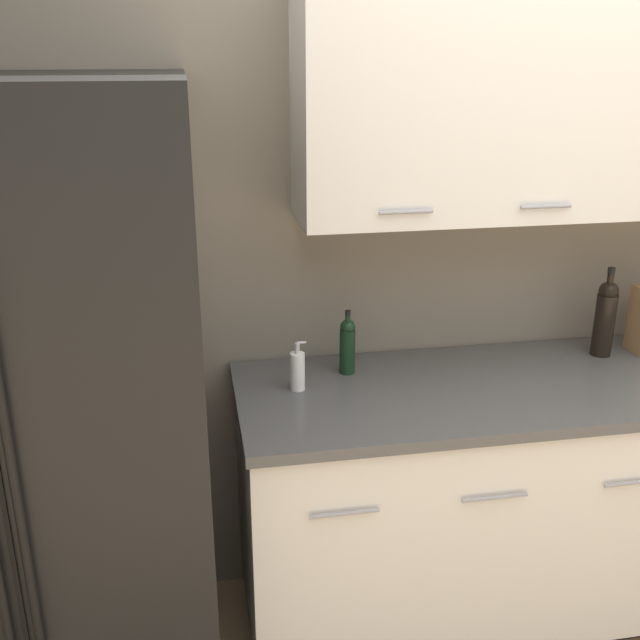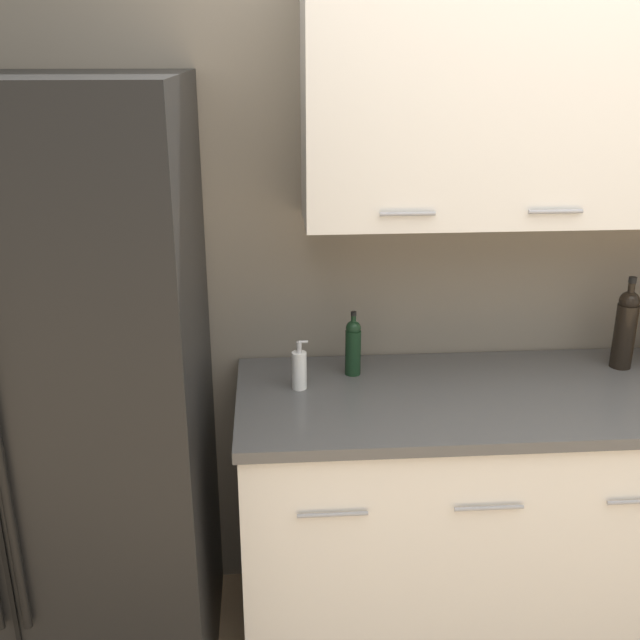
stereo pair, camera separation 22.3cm
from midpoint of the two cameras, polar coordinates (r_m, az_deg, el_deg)
The scene contains 6 objects.
wall_back at distance 2.66m, azimuth 19.41°, elevation 7.45°, with size 10.00×0.39×2.60m.
counter_unit at distance 2.72m, azimuth 17.44°, elevation -13.68°, with size 1.88×0.64×0.92m.
refrigerator at distance 2.31m, azimuth -18.16°, elevation -6.64°, with size 0.96×0.81×1.87m.
wine_bottle at distance 2.72m, azimuth 24.47°, elevation -0.56°, with size 0.07×0.07×0.32m.
soap_dispenser at distance 2.35m, azimuth 1.13°, elevation -3.84°, with size 0.05×0.05×0.16m.
oil_bottle at distance 2.44m, azimuth 5.15°, elevation -2.04°, with size 0.05×0.05×0.22m.
Camera 2 is at (-0.97, -1.11, 1.94)m, focal length 42.00 mm.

